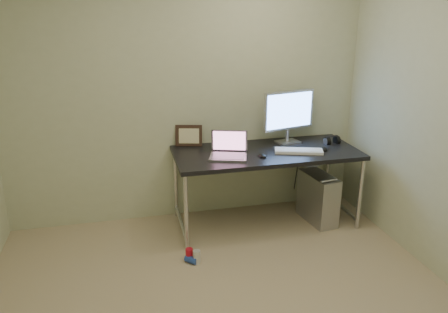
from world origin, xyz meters
TOP-DOWN VIEW (x-y plane):
  - wall_back at (0.00, 1.75)m, footprint 3.50×0.02m
  - desk at (0.69, 1.37)m, footprint 1.75×0.77m
  - tower_computer at (1.22, 1.27)m, footprint 0.27×0.50m
  - cable_a at (1.17, 1.70)m, footprint 0.01×0.16m
  - cable_b at (1.26, 1.68)m, footprint 0.02×0.11m
  - can_red at (-0.15, 0.83)m, footprint 0.09×0.09m
  - can_white at (-0.10, 0.78)m, footprint 0.06×0.06m
  - can_blue at (-0.14, 0.80)m, footprint 0.12×0.12m
  - laptop at (0.31, 1.30)m, footprint 0.40×0.36m
  - monitor at (0.99, 1.57)m, footprint 0.56×0.21m
  - keyboard at (0.97, 1.25)m, footprint 0.47×0.28m
  - mouse_right at (1.23, 1.26)m, footprint 0.09×0.12m
  - mouse_left at (0.60, 1.21)m, footprint 0.08×0.11m
  - headphones at (1.41, 1.44)m, footprint 0.16×0.10m
  - picture_frame at (0.00, 1.70)m, footprint 0.27×0.14m
  - webcam at (0.34, 1.65)m, footprint 0.05×0.04m

SIDE VIEW (x-z plane):
  - can_blue at x=-0.14m, z-range 0.00..0.06m
  - can_red at x=-0.15m, z-range 0.00..0.11m
  - can_white at x=-0.10m, z-range 0.00..0.12m
  - tower_computer at x=1.22m, z-range -0.01..0.51m
  - cable_b at x=1.26m, z-range 0.02..0.74m
  - cable_a at x=1.17m, z-range 0.06..0.74m
  - desk at x=0.69m, z-range 0.30..1.05m
  - keyboard at x=0.97m, z-range 0.75..0.78m
  - mouse_left at x=0.60m, z-range 0.75..0.78m
  - mouse_right at x=1.23m, z-range 0.75..0.79m
  - headphones at x=1.41m, z-range 0.73..0.83m
  - laptop at x=0.31m, z-range 0.69..0.92m
  - webcam at x=0.34m, z-range 0.78..0.91m
  - picture_frame at x=0.00m, z-range 0.75..0.96m
  - monitor at x=0.99m, z-range 0.79..1.32m
  - wall_back at x=0.00m, z-range 0.00..2.50m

